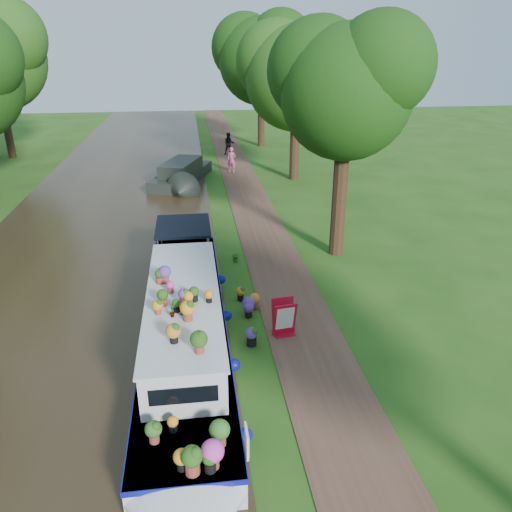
# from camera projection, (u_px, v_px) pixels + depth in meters

# --- Properties ---
(ground) EXTENTS (100.00, 100.00, 0.00)m
(ground) POSITION_uv_depth(u_px,v_px,m) (252.00, 293.00, 17.11)
(ground) COLOR #224B12
(ground) RESTS_ON ground
(canal_water) EXTENTS (10.00, 100.00, 0.02)m
(canal_water) POSITION_uv_depth(u_px,v_px,m) (71.00, 304.00, 16.39)
(canal_water) COLOR black
(canal_water) RESTS_ON ground
(towpath) EXTENTS (2.20, 100.00, 0.03)m
(towpath) POSITION_uv_depth(u_px,v_px,m) (286.00, 290.00, 17.25)
(towpath) COLOR #4F3325
(towpath) RESTS_ON ground
(plant_boat) EXTENTS (2.29, 13.52, 2.26)m
(plant_boat) POSITION_uv_depth(u_px,v_px,m) (185.00, 328.00, 13.39)
(plant_boat) COLOR silver
(plant_boat) RESTS_ON canal_water
(tree_near_overhang) EXTENTS (5.52, 5.28, 8.99)m
(tree_near_overhang) POSITION_uv_depth(u_px,v_px,m) (346.00, 82.00, 17.75)
(tree_near_overhang) COLOR black
(tree_near_overhang) RESTS_ON ground
(tree_near_mid) EXTENTS (6.90, 6.60, 9.40)m
(tree_near_mid) POSITION_uv_depth(u_px,v_px,m) (296.00, 70.00, 28.85)
(tree_near_mid) COLOR black
(tree_near_mid) RESTS_ON ground
(tree_near_far) EXTENTS (7.59, 7.26, 10.30)m
(tree_near_far) POSITION_uv_depth(u_px,v_px,m) (261.00, 54.00, 38.57)
(tree_near_far) COLOR black
(tree_near_far) RESTS_ON ground
(second_boat) EXTENTS (3.98, 7.51, 1.37)m
(second_boat) POSITION_uv_depth(u_px,v_px,m) (181.00, 174.00, 30.18)
(second_boat) COLOR black
(second_boat) RESTS_ON canal_water
(sandwich_board) EXTENTS (0.70, 0.62, 1.08)m
(sandwich_board) POSITION_uv_depth(u_px,v_px,m) (284.00, 319.00, 14.48)
(sandwich_board) COLOR #B80D23
(sandwich_board) RESTS_ON towpath
(pedestrian_pink) EXTENTS (0.69, 0.59, 1.61)m
(pedestrian_pink) POSITION_uv_depth(u_px,v_px,m) (232.00, 160.00, 32.59)
(pedestrian_pink) COLOR #CA5382
(pedestrian_pink) RESTS_ON towpath
(pedestrian_dark) EXTENTS (0.80, 0.63, 1.65)m
(pedestrian_dark) POSITION_uv_depth(u_px,v_px,m) (229.00, 144.00, 37.62)
(pedestrian_dark) COLOR black
(pedestrian_dark) RESTS_ON towpath
(verge_plant) EXTENTS (0.38, 0.34, 0.38)m
(verge_plant) POSITION_uv_depth(u_px,v_px,m) (236.00, 257.00, 19.46)
(verge_plant) COLOR #23651E
(verge_plant) RESTS_ON ground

